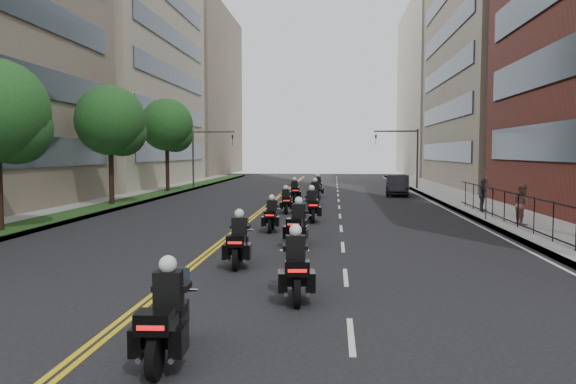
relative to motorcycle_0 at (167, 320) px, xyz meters
name	(u,v)px	position (x,y,z in m)	size (l,w,h in m)	color
ground	(185,332)	(-0.11, 1.54, -0.69)	(160.00, 160.00, 0.00)	black
sidewalk_right	(482,207)	(11.89, 26.54, -0.62)	(4.00, 90.00, 0.15)	gray
sidewalk_left	(106,204)	(-12.11, 26.54, -0.62)	(4.00, 90.00, 0.15)	gray
grass_strip	(118,203)	(-11.31, 26.54, -0.52)	(2.00, 90.00, 0.04)	#1C3C15
building_right_tan	(522,36)	(21.37, 49.54, 14.31)	(15.11, 28.00, 30.00)	#766456
building_right_far	(457,90)	(21.39, 79.54, 12.31)	(15.00, 28.00, 26.00)	#ADA38C
building_left_mid	(99,24)	(-22.09, 49.54, 16.31)	(16.11, 28.00, 34.00)	#ADA38C
building_left_far	(178,92)	(-22.11, 79.54, 12.31)	(16.00, 28.00, 26.00)	#766456
iron_fence	(543,218)	(10.89, 13.54, 0.21)	(0.05, 28.00, 1.50)	black
street_trees	(73,121)	(-11.16, 20.15, 4.44)	(4.40, 38.40, 7.98)	#332016
traffic_signal_right	(407,150)	(9.43, 43.54, 3.00)	(4.09, 0.20, 5.60)	#3F3F44
traffic_signal_left	(203,150)	(-9.65, 43.54, 3.00)	(4.09, 0.20, 5.60)	#3F3F44
motorcycle_0	(167,320)	(0.00, 0.00, 0.00)	(0.58, 2.38, 1.76)	black
motorcycle_1	(296,270)	(1.86, 4.16, 0.00)	(0.68, 2.40, 1.77)	black
motorcycle_2	(239,244)	(-0.14, 7.88, -0.01)	(0.57, 2.36, 1.74)	black
motorcycle_3	(298,226)	(1.42, 11.88, 0.02)	(0.69, 2.44, 1.80)	black
motorcycle_4	(272,217)	(0.02, 15.47, -0.06)	(0.50, 2.18, 1.61)	black
motorcycle_5	(312,207)	(1.65, 19.12, 0.02)	(0.70, 2.47, 1.82)	black
motorcycle_6	(286,202)	(0.02, 22.83, -0.07)	(0.64, 2.15, 1.59)	black
motorcycle_7	(315,195)	(1.52, 26.90, 0.04)	(0.76, 2.50, 1.85)	black
motorcycle_8	(295,192)	(0.00, 30.18, -0.01)	(0.72, 2.34, 1.73)	black
motorcycle_9	(318,188)	(1.50, 34.32, 0.03)	(0.63, 2.50, 1.84)	black
parked_sedan	(398,185)	(7.89, 36.64, 0.12)	(1.72, 4.93, 1.63)	black
pedestrian_b	(522,204)	(11.35, 17.42, 0.40)	(0.91, 0.71, 1.88)	brown
pedestrian_c	(483,195)	(11.09, 23.27, 0.37)	(1.08, 0.45, 1.84)	#46464E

